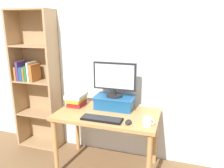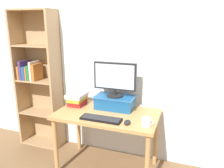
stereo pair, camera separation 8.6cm
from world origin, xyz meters
name	(u,v)px [view 1 (the left image)]	position (x,y,z in m)	size (l,w,h in m)	color
ground_plane	(108,168)	(0.00, 0.00, 0.00)	(12.00, 12.00, 0.00)	brown
back_wall	(118,56)	(0.00, 0.42, 1.30)	(7.00, 0.08, 2.60)	silver
desk	(107,120)	(0.00, 0.00, 0.62)	(1.15, 0.65, 0.71)	#B7844C
bookshelf_unit	(36,80)	(-1.11, 0.26, 0.95)	(0.60, 0.28, 1.86)	tan
riser_box	(114,102)	(0.04, 0.16, 0.79)	(0.46, 0.27, 0.15)	#195189
computer_monitor	(115,78)	(0.04, 0.16, 1.08)	(0.50, 0.19, 0.40)	black
keyboard	(102,119)	(0.01, -0.20, 0.72)	(0.43, 0.14, 0.02)	black
computer_mouse	(128,122)	(0.29, -0.20, 0.73)	(0.06, 0.10, 0.04)	black
book_stack	(76,99)	(-0.44, 0.12, 0.79)	(0.20, 0.26, 0.15)	maroon
coffee_mug	(147,122)	(0.48, -0.19, 0.76)	(0.12, 0.09, 0.09)	white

